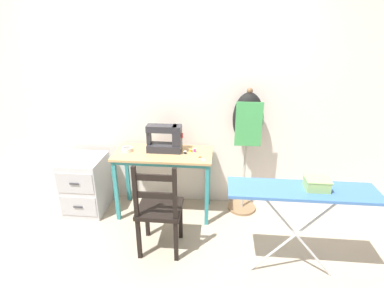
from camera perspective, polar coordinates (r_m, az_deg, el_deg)
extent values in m
plane|color=tan|center=(3.39, -5.83, -14.82)|extent=(14.00, 14.00, 0.00)
cube|color=silver|center=(3.36, -4.86, 8.90)|extent=(10.00, 0.05, 2.55)
cube|color=tan|center=(3.24, -5.50, -1.83)|extent=(1.05, 0.49, 0.02)
cube|color=teal|center=(3.07, -6.17, -3.88)|extent=(0.97, 0.03, 0.04)
cube|color=teal|center=(3.35, -14.22, -8.65)|extent=(0.04, 0.04, 0.71)
cube|color=teal|center=(3.18, 2.85, -9.75)|extent=(0.04, 0.04, 0.71)
cube|color=teal|center=(3.69, -12.20, -5.55)|extent=(0.04, 0.04, 0.71)
cube|color=teal|center=(3.53, 3.17, -6.34)|extent=(0.04, 0.04, 0.71)
cube|color=#28282D|center=(3.26, -5.24, -0.70)|extent=(0.37, 0.17, 0.08)
cube|color=#28282D|center=(3.18, -2.84, 1.66)|extent=(0.09, 0.14, 0.21)
cube|color=#28282D|center=(3.18, -5.77, 2.96)|extent=(0.33, 0.12, 0.07)
cube|color=#28282D|center=(3.25, -8.20, 1.23)|extent=(0.04, 0.09, 0.14)
cylinder|color=#B22D2D|center=(3.17, -1.89, 1.63)|extent=(0.02, 0.06, 0.06)
cylinder|color=#99999E|center=(3.14, -2.88, 3.69)|extent=(0.01, 0.01, 0.02)
cylinder|color=silver|center=(3.32, -12.29, -1.01)|extent=(0.12, 0.12, 0.04)
cylinder|color=gray|center=(3.31, -12.31, -0.71)|extent=(0.09, 0.09, 0.01)
cube|color=silver|center=(3.06, 2.12, -2.91)|extent=(0.06, 0.07, 0.00)
cube|color=silver|center=(3.05, 1.92, -2.95)|extent=(0.04, 0.08, 0.00)
torus|color=#DB511E|center=(3.10, 1.48, -2.53)|extent=(0.03, 0.03, 0.01)
torus|color=#DB511E|center=(3.10, 1.55, -2.52)|extent=(0.03, 0.03, 0.01)
cylinder|color=black|center=(3.18, -1.34, -1.65)|extent=(0.03, 0.03, 0.03)
cylinder|color=beige|center=(3.17, -1.34, -1.40)|extent=(0.04, 0.04, 0.00)
cylinder|color=beige|center=(3.18, -1.34, -1.89)|extent=(0.04, 0.04, 0.00)
cylinder|color=yellow|center=(3.23, -0.26, -1.21)|extent=(0.03, 0.03, 0.04)
cylinder|color=beige|center=(3.22, -0.26, -0.95)|extent=(0.04, 0.04, 0.00)
cylinder|color=beige|center=(3.24, -0.26, -1.48)|extent=(0.04, 0.04, 0.00)
cylinder|color=purple|center=(3.22, 0.52, -1.20)|extent=(0.03, 0.03, 0.04)
cylinder|color=beige|center=(3.22, 0.52, -0.87)|extent=(0.03, 0.03, 0.00)
cylinder|color=beige|center=(3.23, 0.51, -1.52)|extent=(0.03, 0.03, 0.00)
cube|color=black|center=(2.84, -6.15, -12.10)|extent=(0.40, 0.38, 0.04)
cube|color=black|center=(3.13, -8.54, -13.74)|extent=(0.04, 0.04, 0.42)
cube|color=black|center=(3.07, -2.18, -14.23)|extent=(0.04, 0.04, 0.42)
cube|color=black|center=(2.88, -10.08, -17.35)|extent=(0.04, 0.04, 0.42)
cube|color=black|center=(2.82, -3.06, -17.99)|extent=(0.04, 0.04, 0.42)
cube|color=black|center=(2.61, -10.78, -8.95)|extent=(0.04, 0.04, 0.48)
cube|color=black|center=(2.54, -3.28, -9.46)|extent=(0.04, 0.04, 0.48)
cube|color=black|center=(2.50, -7.23, -6.38)|extent=(0.34, 0.02, 0.06)
cube|color=black|center=(2.58, -7.06, -9.68)|extent=(0.34, 0.02, 0.06)
cube|color=#B7B7BC|center=(3.66, -19.54, -7.22)|extent=(0.43, 0.48, 0.64)
cube|color=#A8A8AD|center=(3.40, -21.47, -7.02)|extent=(0.40, 0.01, 0.23)
cube|color=#333338|center=(3.39, -21.55, -7.10)|extent=(0.10, 0.01, 0.02)
cube|color=#A8A8AD|center=(3.54, -20.85, -11.07)|extent=(0.40, 0.01, 0.23)
cube|color=#333338|center=(3.53, -20.92, -11.16)|extent=(0.10, 0.01, 0.02)
cylinder|color=#846647|center=(3.65, 9.43, -11.82)|extent=(0.32, 0.32, 0.03)
cylinder|color=#ADA89E|center=(3.43, 9.89, -5.43)|extent=(0.03, 0.03, 0.88)
ellipsoid|color=black|center=(3.19, 10.61, 4.79)|extent=(0.32, 0.23, 0.55)
sphere|color=brown|center=(3.12, 10.97, 9.93)|extent=(0.06, 0.06, 0.06)
cube|color=#3D934C|center=(3.09, 10.75, 3.67)|extent=(0.27, 0.01, 0.47)
cube|color=#3D6BAD|center=(2.49, 20.32, -8.30)|extent=(1.15, 0.31, 0.02)
cylinder|color=#B7B7BC|center=(2.71, 19.16, -15.97)|extent=(0.70, 0.02, 0.82)
cylinder|color=#B7B7BC|center=(2.71, 19.16, -15.97)|extent=(0.70, 0.02, 0.82)
cube|color=#8EB266|center=(2.50, 22.67, -7.10)|extent=(0.18, 0.15, 0.08)
cube|color=#9DC470|center=(2.48, 22.82, -6.16)|extent=(0.18, 0.15, 0.01)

